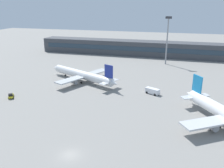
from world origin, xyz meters
name	(u,v)px	position (x,y,z in m)	size (l,w,h in m)	color
ground_plane	(117,92)	(0.00, 40.00, 0.00)	(400.00, 400.00, 0.00)	gray
terminal_building	(145,48)	(0.00, 108.36, 4.50)	(135.37, 12.13, 9.00)	#3F4247
airplane_mid	(82,75)	(-17.51, 48.41, 2.90)	(36.12, 26.04, 9.51)	silver
baggage_tug_yellow	(11,96)	(-33.99, 24.50, 0.80)	(3.32, 3.80, 1.75)	yellow
service_van_white	(152,91)	(12.65, 41.88, 1.11)	(5.55, 4.05, 2.08)	white
floodlight_tower_west	(167,37)	(13.96, 89.25, 14.47)	(3.20, 0.80, 24.93)	gray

